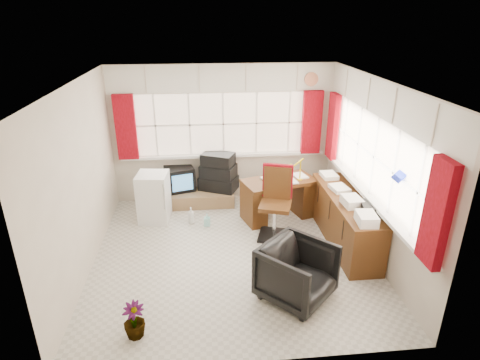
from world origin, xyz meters
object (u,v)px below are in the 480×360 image
Objects in this scene: office_chair at (297,273)px; tv_bench at (196,198)px; mini_fridge at (154,197)px; crt_tv at (180,178)px; task_chair at (276,199)px; credenza at (345,219)px; desk at (279,197)px; desk_lamp at (301,165)px; radiator at (262,201)px.

office_chair is 3.04m from tv_bench.
office_chair is 0.95× the size of mini_fridge.
mini_fridge reaches higher than crt_tv.
task_chair is 0.57× the size of credenza.
task_chair is 1.60m from office_chair.
tv_bench is (-1.25, 2.76, -0.24)m from office_chair.
credenza is (1.00, -0.34, -0.22)m from task_chair.
task_chair is at bearing 44.28° from office_chair.
desk_lamp reaches higher than desk.
task_chair is (-0.15, -0.54, 0.22)m from desk.
desk_lamp is at bearing -2.42° from desk.
radiator is 0.29× the size of credenza.
desk is at bearing 74.73° from task_chair.
desk_lamp is at bearing 46.78° from task_chair.
radiator is at bearing 162.49° from desk_lamp.
desk_lamp reaches higher than tv_bench.
desk is 0.67× the size of credenza.
credenza reaches higher than desk.
crt_tv is (-1.45, 0.62, 0.24)m from radiator.
tv_bench is (-1.42, 0.64, -0.26)m from desk.
task_chair reaches higher than radiator.
desk is 2.25× the size of crt_tv.
desk reaches higher than crt_tv.
task_chair is 2.06m from crt_tv.
credenza reaches higher than radiator.
office_chair is at bearing -88.16° from radiator.
crt_tv is (-1.70, 0.80, 0.09)m from desk.
office_chair is 1.35× the size of crt_tv.
crt_tv is 0.79m from mini_fridge.
desk is at bearing 177.58° from desk_lamp.
radiator is (-0.10, 0.71, -0.38)m from task_chair.
radiator is 0.41× the size of tv_bench.
desk_lamp reaches higher than office_chair.
crt_tv is at bearing 154.99° from desk.
radiator is 1.87m from mini_fridge.
office_chair is (-0.03, -1.58, -0.24)m from task_chair.
credenza reaches higher than mini_fridge.
crt_tv is (-0.28, 0.15, 0.35)m from tv_bench.
office_chair is 3.29m from crt_tv.
radiator is at bearing 136.41° from credenza.
desk_lamp is at bearing 120.50° from credenza.
office_chair is 1.41× the size of radiator.
task_chair is at bearing -40.61° from crt_tv.
credenza reaches higher than office_chair.
tv_bench is (-1.28, 1.18, -0.48)m from task_chair.
desk_lamp is 0.27× the size of tv_bench.
desk_lamp is 0.67× the size of radiator.
credenza is at bearing -18.68° from mini_fridge.
crt_tv is (-2.56, 1.67, 0.08)m from credenza.
task_chair is at bearing -105.27° from desk.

